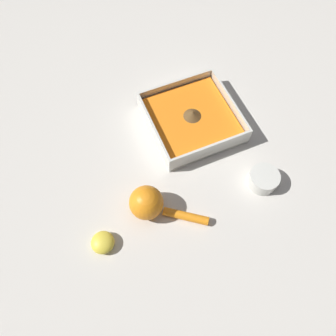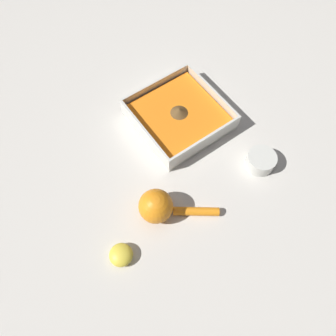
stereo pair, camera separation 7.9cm
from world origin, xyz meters
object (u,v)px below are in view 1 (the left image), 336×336
at_px(spice_bowl, 263,179).
at_px(lemon_squeezer, 149,204).
at_px(lemon_half, 103,242).
at_px(square_dish, 192,119).

relative_size(spice_bowl, lemon_squeezer, 0.44).
distance_m(lemon_squeezer, lemon_half, 0.13).
relative_size(lemon_squeezer, lemon_half, 3.11).
xyz_separation_m(square_dish, lemon_squeezer, (-0.19, -0.19, 0.02)).
bearing_deg(square_dish, lemon_squeezer, -136.03).
distance_m(square_dish, lemon_squeezer, 0.27).
bearing_deg(lemon_squeezer, spice_bowl, -151.88).
height_order(square_dish, spice_bowl, square_dish).
xyz_separation_m(lemon_squeezer, lemon_half, (-0.13, -0.04, -0.02)).
relative_size(square_dish, lemon_half, 4.30).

